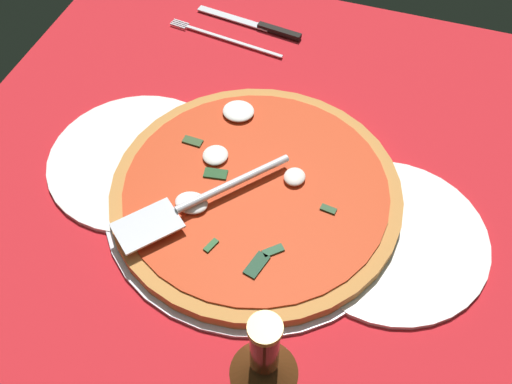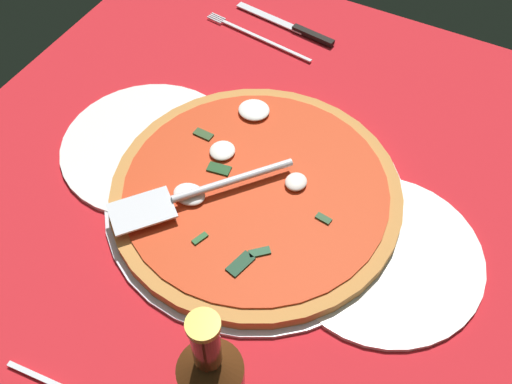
% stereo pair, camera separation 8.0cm
% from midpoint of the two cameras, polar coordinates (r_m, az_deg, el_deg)
% --- Properties ---
extents(ground_plane, '(0.93, 0.93, 0.01)m').
position_cam_midpoint_polar(ground_plane, '(0.82, -2.05, -0.75)').
color(ground_plane, red).
extents(checker_pattern, '(0.93, 0.93, 0.00)m').
position_cam_midpoint_polar(checker_pattern, '(0.82, -2.06, -0.56)').
color(checker_pattern, white).
rests_on(checker_pattern, ground_plane).
extents(pizza_pan, '(0.40, 0.40, 0.01)m').
position_cam_midpoint_polar(pizza_pan, '(0.81, -2.82, -0.80)').
color(pizza_pan, silver).
rests_on(pizza_pan, ground_plane).
extents(dinner_plate_left, '(0.25, 0.25, 0.01)m').
position_cam_midpoint_polar(dinner_plate_left, '(0.87, -13.71, 2.77)').
color(dinner_plate_left, silver).
rests_on(dinner_plate_left, ground_plane).
extents(dinner_plate_right, '(0.25, 0.25, 0.01)m').
position_cam_midpoint_polar(dinner_plate_right, '(0.78, 9.74, -4.53)').
color(dinner_plate_right, white).
rests_on(dinner_plate_right, ground_plane).
extents(pizza, '(0.39, 0.39, 0.03)m').
position_cam_midpoint_polar(pizza, '(0.80, -2.91, -0.12)').
color(pizza, '#C27F3C').
rests_on(pizza, pizza_pan).
extents(pizza_server, '(0.18, 0.21, 0.01)m').
position_cam_midpoint_polar(pizza_server, '(0.77, -8.54, -1.03)').
color(pizza_server, silver).
rests_on(pizza_server, pizza).
extents(place_setting_far, '(0.23, 0.15, 0.01)m').
position_cam_midpoint_polar(place_setting_far, '(1.06, -3.51, 14.69)').
color(place_setting_far, white).
rests_on(place_setting_far, ground_plane).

